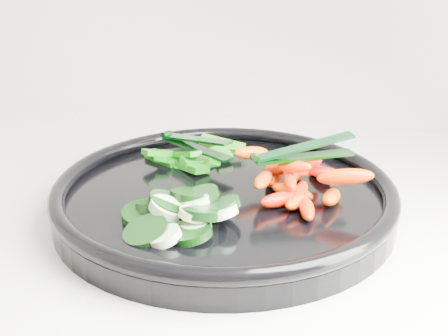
# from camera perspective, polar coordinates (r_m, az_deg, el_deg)

# --- Properties ---
(veggie_tray) EXTENTS (0.42, 0.42, 0.04)m
(veggie_tray) POSITION_cam_1_polar(r_m,az_deg,el_deg) (0.68, 0.00, -2.69)
(veggie_tray) COLOR black
(veggie_tray) RESTS_ON counter
(cucumber_pile) EXTENTS (0.13, 0.13, 0.04)m
(cucumber_pile) POSITION_cam_1_polar(r_m,az_deg,el_deg) (0.62, -4.22, -3.93)
(cucumber_pile) COLOR black
(cucumber_pile) RESTS_ON veggie_tray
(carrot_pile) EXTENTS (0.16, 0.15, 0.06)m
(carrot_pile) POSITION_cam_1_polar(r_m,az_deg,el_deg) (0.67, 6.82, -1.08)
(carrot_pile) COLOR #FF3000
(carrot_pile) RESTS_ON veggie_tray
(pepper_pile) EXTENTS (0.12, 0.10, 0.03)m
(pepper_pile) POSITION_cam_1_polar(r_m,az_deg,el_deg) (0.76, -2.73, 0.98)
(pepper_pile) COLOR #0F740B
(pepper_pile) RESTS_ON veggie_tray
(tong_carrot) EXTENTS (0.11, 0.07, 0.02)m
(tong_carrot) POSITION_cam_1_polar(r_m,az_deg,el_deg) (0.66, 7.06, 1.45)
(tong_carrot) COLOR black
(tong_carrot) RESTS_ON carrot_pile
(tong_pepper) EXTENTS (0.10, 0.07, 0.02)m
(tong_pepper) POSITION_cam_1_polar(r_m,az_deg,el_deg) (0.75, -2.74, 2.29)
(tong_pepper) COLOR black
(tong_pepper) RESTS_ON pepper_pile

